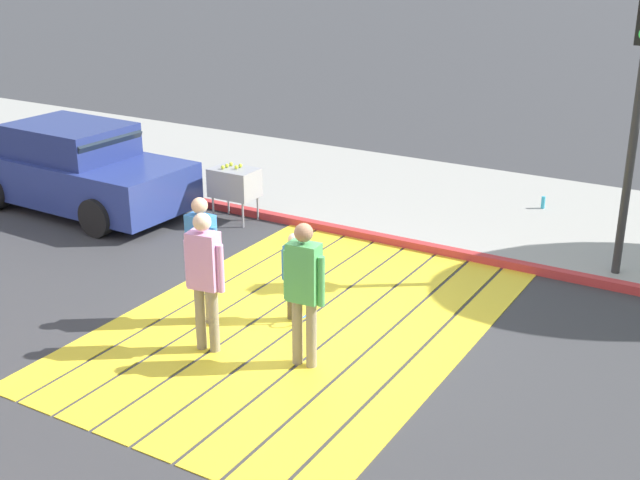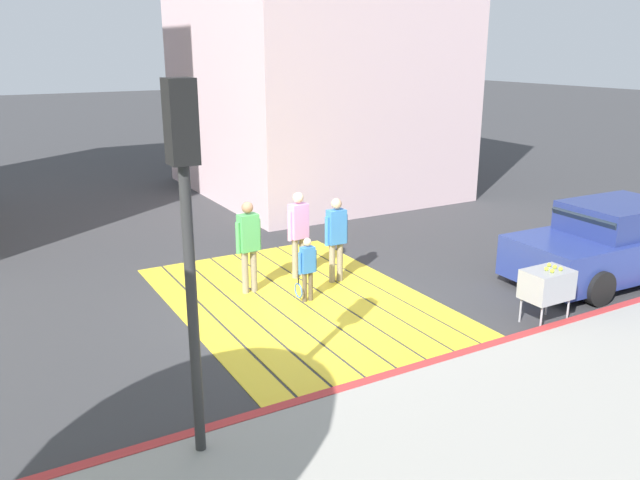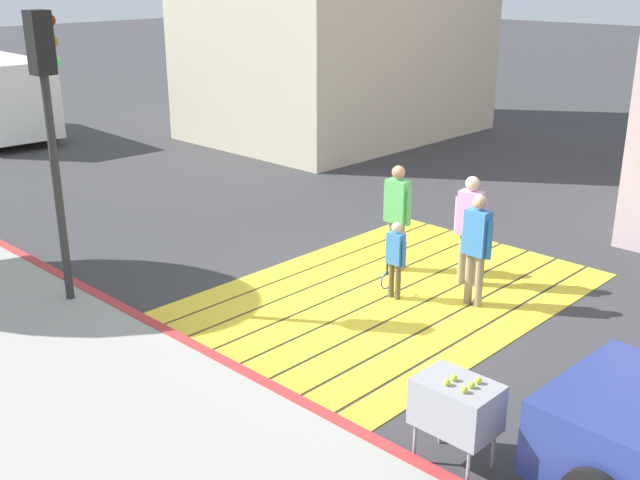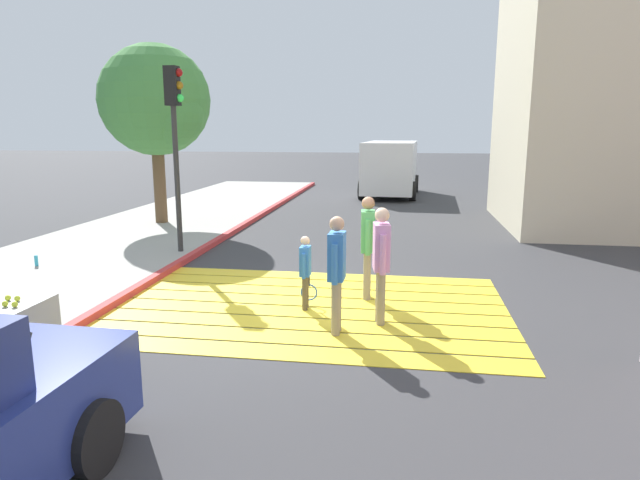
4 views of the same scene
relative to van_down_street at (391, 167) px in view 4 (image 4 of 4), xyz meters
name	(u,v)px [view 4 (image 4 of 4)]	position (x,y,z in m)	size (l,w,h in m)	color
ground_plane	(310,307)	(-0.88, -15.79, -1.28)	(120.00, 120.00, 0.00)	#38383A
crosswalk_stripes	(310,307)	(-0.88, -15.79, -1.27)	(6.40, 4.35, 0.01)	yellow
sidewalk_west	(5,289)	(-6.48, -15.79, -1.22)	(4.80, 40.00, 0.12)	#9E9B93
curb_painted	(127,295)	(-4.13, -15.79, -1.21)	(0.16, 40.00, 0.13)	#BC3333
van_down_street	(391,167)	(0.00, 0.00, 0.00)	(2.56, 5.30, 2.35)	silver
traffic_light_corner	(175,123)	(-4.46, -12.57, 1.76)	(0.39, 0.28, 4.24)	#2D2D2D
street_tree	(158,103)	(-6.54, -8.89, 2.35)	(3.20, 3.20, 5.32)	brown
tennis_ball_cart	(17,324)	(-3.78, -18.93, -0.58)	(0.56, 0.80, 1.02)	#99999E
water_bottle	(36,261)	(-6.87, -14.36, -1.05)	(0.07, 0.07, 0.22)	#33A5BF
pedestrian_adult_lead	(337,266)	(-0.32, -16.89, -0.28)	(0.23, 0.50, 1.71)	gray
pedestrian_adult_trailing	(368,240)	(0.00, -15.17, -0.24)	(0.26, 0.52, 1.78)	gray
pedestrian_adult_side	(381,257)	(0.29, -16.38, -0.24)	(0.28, 0.51, 1.77)	gray
pedestrian_child_with_racket	(306,269)	(-0.94, -15.89, -0.59)	(0.28, 0.38, 1.22)	brown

